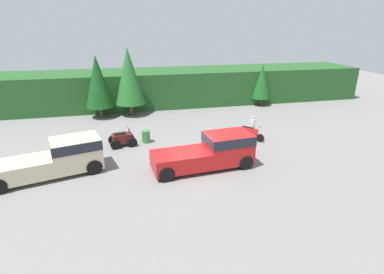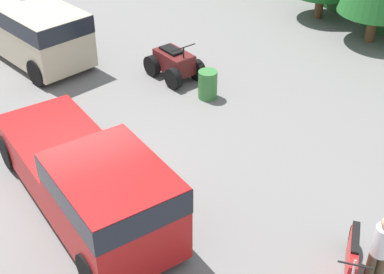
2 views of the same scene
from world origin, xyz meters
name	(u,v)px [view 2 (image 2 of 2)]	position (x,y,z in m)	size (l,w,h in m)	color
ground_plane	(86,189)	(0.00, 0.00, 0.00)	(80.00, 80.00, 0.00)	slate
pickup_truck_red	(92,182)	(1.11, -0.13, 1.05)	(6.07, 2.61, 2.00)	red
pickup_truck_second	(32,31)	(-7.59, 0.91, 1.05)	(6.16, 3.47, 2.00)	beige
dirt_bike	(351,262)	(5.13, 3.55, 0.49)	(1.59, 1.63, 1.19)	black
quad_atv	(174,64)	(-4.06, 4.49, 0.49)	(2.01, 1.48, 1.25)	black
rider_person	(380,250)	(5.45, 3.87, 0.94)	(0.48, 0.48, 1.72)	brown
steel_barrel	(208,85)	(-2.39, 4.77, 0.44)	(0.58, 0.58, 0.88)	#387A38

